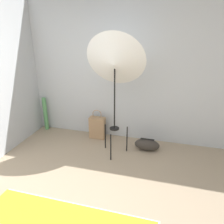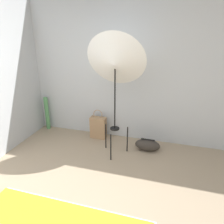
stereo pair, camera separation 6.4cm
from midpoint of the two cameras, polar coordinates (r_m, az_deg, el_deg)
The scene contains 5 objects.
wall_back at distance 3.97m, azimuth -0.32°, elevation 11.07°, with size 8.00×0.05×2.60m.
photo_umbrella at distance 3.26m, azimuth 0.14°, elevation 12.66°, with size 0.91×0.54×1.97m.
tote_bag at distance 4.19m, azimuth -4.29°, elevation -4.05°, with size 0.30×0.14×0.58m.
duffel_bag at distance 3.87m, azimuth 8.66°, elevation -8.45°, with size 0.43×0.21×0.22m.
paper_roll at distance 4.70m, azimuth -17.37°, elevation -0.45°, with size 0.08×0.08×0.68m.
Camera 1 is at (1.02, -1.42, 2.01)m, focal length 35.00 mm.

